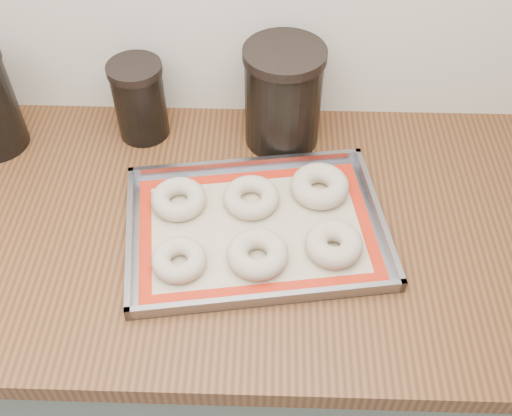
{
  "coord_description": "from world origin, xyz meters",
  "views": [
    {
      "loc": [
        0.19,
        0.95,
        1.73
      ],
      "look_at": [
        0.17,
        1.65,
        0.96
      ],
      "focal_mm": 42.0,
      "sensor_mm": 36.0,
      "label": 1
    }
  ],
  "objects_px": {
    "bagel_front_right": "(334,244)",
    "canister_mid": "(140,100)",
    "bagel_front_mid": "(258,254)",
    "canister_right": "(283,97)",
    "bagel_front_left": "(179,260)",
    "bagel_back_mid": "(251,197)",
    "bagel_back_left": "(179,199)",
    "bagel_back_right": "(320,186)",
    "baking_tray": "(256,228)"
  },
  "relations": [
    {
      "from": "bagel_front_mid",
      "to": "canister_mid",
      "type": "xyz_separation_m",
      "value": [
        -0.25,
        0.34,
        0.06
      ]
    },
    {
      "from": "bagel_back_right",
      "to": "canister_mid",
      "type": "distance_m",
      "value": 0.41
    },
    {
      "from": "baking_tray",
      "to": "bagel_back_left",
      "type": "relative_size",
      "value": 4.93
    },
    {
      "from": "bagel_back_left",
      "to": "bagel_back_right",
      "type": "height_order",
      "value": "bagel_back_right"
    },
    {
      "from": "bagel_front_left",
      "to": "bagel_back_right",
      "type": "height_order",
      "value": "bagel_back_right"
    },
    {
      "from": "baking_tray",
      "to": "bagel_back_mid",
      "type": "xyz_separation_m",
      "value": [
        -0.01,
        0.06,
        0.01
      ]
    },
    {
      "from": "baking_tray",
      "to": "bagel_front_right",
      "type": "distance_m",
      "value": 0.15
    },
    {
      "from": "bagel_front_right",
      "to": "canister_mid",
      "type": "distance_m",
      "value": 0.5
    },
    {
      "from": "bagel_front_left",
      "to": "bagel_back_left",
      "type": "xyz_separation_m",
      "value": [
        -0.02,
        0.14,
        0.0
      ]
    },
    {
      "from": "bagel_front_left",
      "to": "bagel_back_right",
      "type": "distance_m",
      "value": 0.3
    },
    {
      "from": "bagel_front_left",
      "to": "bagel_front_right",
      "type": "distance_m",
      "value": 0.27
    },
    {
      "from": "bagel_front_mid",
      "to": "bagel_back_left",
      "type": "xyz_separation_m",
      "value": [
        -0.15,
        0.13,
        -0.0
      ]
    },
    {
      "from": "bagel_back_left",
      "to": "canister_right",
      "type": "distance_m",
      "value": 0.29
    },
    {
      "from": "bagel_front_right",
      "to": "bagel_back_right",
      "type": "bearing_deg",
      "value": 97.53
    },
    {
      "from": "canister_right",
      "to": "bagel_back_mid",
      "type": "bearing_deg",
      "value": -106.28
    },
    {
      "from": "bagel_back_left",
      "to": "bagel_back_mid",
      "type": "xyz_separation_m",
      "value": [
        0.13,
        0.01,
        -0.0
      ]
    },
    {
      "from": "bagel_front_mid",
      "to": "bagel_front_right",
      "type": "distance_m",
      "value": 0.13
    },
    {
      "from": "bagel_front_left",
      "to": "bagel_front_right",
      "type": "bearing_deg",
      "value": 8.62
    },
    {
      "from": "bagel_front_left",
      "to": "bagel_front_right",
      "type": "relative_size",
      "value": 0.94
    },
    {
      "from": "canister_mid",
      "to": "baking_tray",
      "type": "bearing_deg",
      "value": -47.49
    },
    {
      "from": "bagel_front_right",
      "to": "bagel_back_left",
      "type": "height_order",
      "value": "bagel_front_right"
    },
    {
      "from": "bagel_front_mid",
      "to": "bagel_back_right",
      "type": "xyz_separation_m",
      "value": [
        0.11,
        0.16,
        0.0
      ]
    },
    {
      "from": "bagel_front_left",
      "to": "bagel_back_mid",
      "type": "bearing_deg",
      "value": 51.83
    },
    {
      "from": "bagel_front_mid",
      "to": "bagel_front_left",
      "type": "bearing_deg",
      "value": -173.46
    },
    {
      "from": "bagel_front_left",
      "to": "bagel_back_right",
      "type": "xyz_separation_m",
      "value": [
        0.25,
        0.18,
        0.0
      ]
    },
    {
      "from": "canister_right",
      "to": "bagel_front_left",
      "type": "bearing_deg",
      "value": -116.9
    },
    {
      "from": "bagel_front_left",
      "to": "canister_mid",
      "type": "height_order",
      "value": "canister_mid"
    },
    {
      "from": "bagel_back_left",
      "to": "bagel_front_mid",
      "type": "bearing_deg",
      "value": -39.81
    },
    {
      "from": "bagel_front_left",
      "to": "bagel_back_left",
      "type": "height_order",
      "value": "bagel_back_left"
    },
    {
      "from": "bagel_front_mid",
      "to": "canister_mid",
      "type": "relative_size",
      "value": 0.63
    },
    {
      "from": "baking_tray",
      "to": "bagel_back_left",
      "type": "height_order",
      "value": "bagel_back_left"
    },
    {
      "from": "bagel_back_mid",
      "to": "canister_mid",
      "type": "height_order",
      "value": "canister_mid"
    },
    {
      "from": "bagel_back_left",
      "to": "canister_mid",
      "type": "relative_size",
      "value": 0.61
    },
    {
      "from": "bagel_back_right",
      "to": "bagel_front_right",
      "type": "bearing_deg",
      "value": -82.47
    },
    {
      "from": "bagel_front_right",
      "to": "canister_mid",
      "type": "xyz_separation_m",
      "value": [
        -0.38,
        0.31,
        0.06
      ]
    },
    {
      "from": "bagel_front_left",
      "to": "bagel_back_right",
      "type": "relative_size",
      "value": 0.85
    },
    {
      "from": "bagel_front_left",
      "to": "bagel_back_mid",
      "type": "distance_m",
      "value": 0.19
    },
    {
      "from": "bagel_front_right",
      "to": "bagel_back_mid",
      "type": "height_order",
      "value": "bagel_front_right"
    },
    {
      "from": "canister_mid",
      "to": "bagel_back_right",
      "type": "bearing_deg",
      "value": -25.64
    },
    {
      "from": "bagel_back_mid",
      "to": "canister_mid",
      "type": "xyz_separation_m",
      "value": [
        -0.23,
        0.2,
        0.06
      ]
    },
    {
      "from": "bagel_front_mid",
      "to": "canister_right",
      "type": "relative_size",
      "value": 0.5
    },
    {
      "from": "bagel_front_left",
      "to": "canister_mid",
      "type": "distance_m",
      "value": 0.38
    },
    {
      "from": "bagel_front_mid",
      "to": "bagel_back_right",
      "type": "height_order",
      "value": "bagel_back_right"
    },
    {
      "from": "bagel_front_mid",
      "to": "bagel_front_right",
      "type": "relative_size",
      "value": 1.05
    },
    {
      "from": "bagel_back_mid",
      "to": "bagel_front_left",
      "type": "bearing_deg",
      "value": -128.17
    },
    {
      "from": "bagel_front_left",
      "to": "bagel_front_mid",
      "type": "height_order",
      "value": "bagel_front_mid"
    },
    {
      "from": "bagel_front_right",
      "to": "bagel_back_mid",
      "type": "bearing_deg",
      "value": 143.38
    },
    {
      "from": "bagel_front_right",
      "to": "bagel_back_left",
      "type": "bearing_deg",
      "value": 160.37
    },
    {
      "from": "bagel_front_left",
      "to": "canister_mid",
      "type": "xyz_separation_m",
      "value": [
        -0.12,
        0.35,
        0.06
      ]
    },
    {
      "from": "bagel_back_left",
      "to": "bagel_back_right",
      "type": "bearing_deg",
      "value": 8.55
    }
  ]
}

